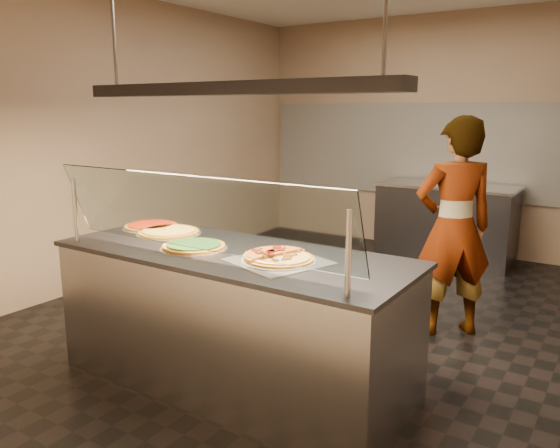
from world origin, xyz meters
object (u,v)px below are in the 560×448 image
Objects in this scene: pizza_spatula at (171,229)px; perforated_tray at (279,261)px; serving_counter at (233,319)px; half_pizza_sausage at (293,260)px; sneeze_guard at (194,215)px; pizza_spinach at (194,246)px; pizza_cheese at (169,232)px; prep_table at (446,222)px; half_pizza_pepperoni at (265,254)px; heat_lamp_housing at (229,88)px; worker at (454,228)px; pizza_tomato at (152,226)px.

perforated_tray is at bearing -10.43° from pizza_spatula.
serving_counter is 0.70m from half_pizza_sausage.
sneeze_guard reaches higher than half_pizza_sausage.
pizza_spinach is (-0.25, -0.08, 0.48)m from serving_counter.
half_pizza_sausage is 2.00× the size of pizza_spatula.
pizza_spatula is at bearing 143.86° from sneeze_guard.
pizza_cheese is (-1.09, 0.19, 0.01)m from perforated_tray.
perforated_tray is 3.99m from prep_table.
half_pizza_pepperoni is 0.29× the size of prep_table.
prep_table is 0.70× the size of heat_lamp_housing.
half_pizza_pepperoni is at bearing 179.79° from perforated_tray.
heat_lamp_housing is (-0.95, -1.67, 1.06)m from worker.
perforated_tray is at bearing -87.79° from prep_table.
half_pizza_sausage reaches higher than pizza_cheese.
pizza_spatula is 0.14× the size of prep_table.
serving_counter is at bearing 90.00° from sneeze_guard.
pizza_spatula is at bearing 167.04° from serving_counter.
perforated_tray is at bearing -0.21° from half_pizza_pepperoni.
pizza_tomato reaches higher than prep_table.
pizza_spatula is 0.13× the size of worker.
perforated_tray is at bearing 3.98° from pizza_spinach.
pizza_tomato is 0.24× the size of worker.
serving_counter is 1.97m from worker.
perforated_tray is 1.10m from pizza_cheese.
prep_table is at bearing 90.75° from half_pizza_pepperoni.
pizza_tomato is (-1.35, 0.26, 0.01)m from perforated_tray.
prep_table is at bearing 83.11° from pizza_spinach.
prep_table is (-0.25, 3.96, -0.49)m from half_pizza_sausage.
worker is at bearing 42.89° from pizza_cheese.
pizza_spinach is at bearing 16.07° from worker.
sneeze_guard is 5.04× the size of pizza_tomato.
pizza_spinach is at bearing -96.89° from prep_table.
pizza_spinach is 1.04× the size of pizza_tomato.
pizza_spatula is at bearing -103.81° from prep_table.
pizza_spatula is at bearing 3.09° from worker.
half_pizza_sausage is at bearing -9.57° from pizza_spatula.
pizza_spatula is 2.23m from worker.
pizza_spatula is (0.01, 0.01, 0.01)m from pizza_cheese.
heat_lamp_housing reaches higher than sneeze_guard.
half_pizza_sausage reaches higher than pizza_spatula.
pizza_spatula is (-1.18, 0.20, 0.00)m from half_pizza_sausage.
serving_counter is at bearing 18.96° from pizza_spinach.
half_pizza_pepperoni is 1.03m from heat_lamp_housing.
half_pizza_pepperoni is 1.00× the size of half_pizza_sausage.
prep_table is at bearing 86.53° from serving_counter.
half_pizza_pepperoni is 2.00× the size of pizza_spatula.
perforated_tray is 1.38× the size of half_pizza_sausage.
pizza_spatula reaches higher than pizza_tomato.
half_pizza_pepperoni is 1.00× the size of pizza_cheese.
worker is at bearing 68.99° from half_pizza_pepperoni.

